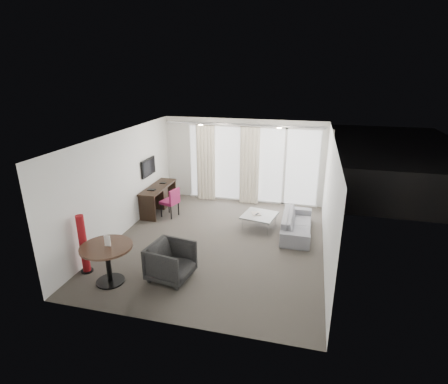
% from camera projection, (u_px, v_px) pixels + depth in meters
% --- Properties ---
extents(floor, '(5.00, 6.00, 0.00)m').
position_uv_depth(floor, '(218.00, 242.00, 8.56)').
color(floor, '#454039').
rests_on(floor, ground).
extents(ceiling, '(5.00, 6.00, 0.00)m').
position_uv_depth(ceiling, '(217.00, 137.00, 7.69)').
color(ceiling, white).
rests_on(ceiling, ground).
extents(wall_left, '(0.00, 6.00, 2.60)m').
position_uv_depth(wall_left, '(121.00, 184.00, 8.70)').
color(wall_left, silver).
rests_on(wall_left, ground).
extents(wall_right, '(0.00, 6.00, 2.60)m').
position_uv_depth(wall_right, '(329.00, 202.00, 7.55)').
color(wall_right, silver).
rests_on(wall_right, ground).
extents(wall_front, '(5.00, 0.00, 2.60)m').
position_uv_depth(wall_front, '(167.00, 256.00, 5.39)').
color(wall_front, silver).
rests_on(wall_front, ground).
extents(window_panel, '(4.00, 0.02, 2.38)m').
position_uv_depth(window_panel, '(252.00, 165.00, 10.82)').
color(window_panel, white).
rests_on(window_panel, ground).
extents(window_frame, '(4.10, 0.06, 2.44)m').
position_uv_depth(window_frame, '(252.00, 165.00, 10.80)').
color(window_frame, white).
rests_on(window_frame, ground).
extents(curtain_left, '(0.60, 0.20, 2.38)m').
position_uv_depth(curtain_left, '(206.00, 163.00, 11.00)').
color(curtain_left, beige).
rests_on(curtain_left, ground).
extents(curtain_right, '(0.60, 0.20, 2.38)m').
position_uv_depth(curtain_right, '(250.00, 166.00, 10.68)').
color(curtain_right, beige).
rests_on(curtain_right, ground).
extents(curtain_track, '(4.80, 0.04, 0.04)m').
position_uv_depth(curtain_track, '(242.00, 125.00, 10.32)').
color(curtain_track, '#B2B2B7').
rests_on(curtain_track, ceiling).
extents(downlight_a, '(0.12, 0.12, 0.02)m').
position_uv_depth(downlight_a, '(201.00, 125.00, 9.36)').
color(downlight_a, '#FFE0B2').
rests_on(downlight_a, ceiling).
extents(downlight_b, '(0.12, 0.12, 0.02)m').
position_uv_depth(downlight_b, '(279.00, 128.00, 8.88)').
color(downlight_b, '#FFE0B2').
rests_on(downlight_b, ceiling).
extents(desk, '(0.51, 1.63, 0.77)m').
position_uv_depth(desk, '(159.00, 199.00, 10.32)').
color(desk, black).
rests_on(desk, floor).
extents(tv, '(0.05, 0.80, 0.50)m').
position_uv_depth(tv, '(148.00, 167.00, 10.00)').
color(tv, black).
rests_on(tv, wall_left).
extents(desk_chair, '(0.56, 0.54, 0.85)m').
position_uv_depth(desk_chair, '(170.00, 202.00, 9.94)').
color(desk_chair, '#8A1C4A').
rests_on(desk_chair, floor).
extents(round_table, '(1.25, 1.25, 0.80)m').
position_uv_depth(round_table, '(108.00, 264.00, 6.84)').
color(round_table, '#3D271B').
rests_on(round_table, floor).
extents(menu_card, '(0.12, 0.03, 0.22)m').
position_uv_depth(menu_card, '(108.00, 250.00, 6.74)').
color(menu_card, white).
rests_on(menu_card, round_table).
extents(red_lamp, '(0.29, 0.29, 1.27)m').
position_uv_depth(red_lamp, '(83.00, 244.00, 7.13)').
color(red_lamp, maroon).
rests_on(red_lamp, floor).
extents(tub_armchair, '(0.93, 0.91, 0.75)m').
position_uv_depth(tub_armchair, '(171.00, 262.00, 6.98)').
color(tub_armchair, '#242424').
rests_on(tub_armchair, floor).
extents(coffee_table, '(0.97, 0.97, 0.37)m').
position_uv_depth(coffee_table, '(259.00, 221.00, 9.29)').
color(coffee_table, gray).
rests_on(coffee_table, floor).
extents(remote, '(0.08, 0.15, 0.02)m').
position_uv_depth(remote, '(257.00, 215.00, 9.23)').
color(remote, black).
rests_on(remote, coffee_table).
extents(magazine, '(0.32, 0.35, 0.02)m').
position_uv_depth(magazine, '(256.00, 214.00, 9.28)').
color(magazine, gray).
rests_on(magazine, coffee_table).
extents(sofa, '(0.72, 1.84, 0.54)m').
position_uv_depth(sofa, '(297.00, 224.00, 8.94)').
color(sofa, gray).
rests_on(sofa, floor).
extents(terrace_slab, '(5.60, 3.00, 0.12)m').
position_uv_depth(terrace_slab, '(258.00, 188.00, 12.62)').
color(terrace_slab, '#4D4D50').
rests_on(terrace_slab, ground).
extents(rattan_chair_a, '(0.62, 0.62, 0.87)m').
position_uv_depth(rattan_chair_a, '(287.00, 183.00, 11.52)').
color(rattan_chair_a, '#422F1E').
rests_on(rattan_chair_a, terrace_slab).
extents(rattan_chair_b, '(0.63, 0.63, 0.75)m').
position_uv_depth(rattan_chair_b, '(315.00, 182.00, 11.88)').
color(rattan_chair_b, '#422F1E').
rests_on(rattan_chair_b, terrace_slab).
extents(rattan_table, '(0.47, 0.47, 0.46)m').
position_uv_depth(rattan_table, '(298.00, 188.00, 11.74)').
color(rattan_table, '#422F1E').
rests_on(rattan_table, terrace_slab).
extents(balustrade, '(5.50, 0.06, 1.05)m').
position_uv_depth(balustrade, '(264.00, 163.00, 13.76)').
color(balustrade, '#B2B2B7').
rests_on(balustrade, terrace_slab).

